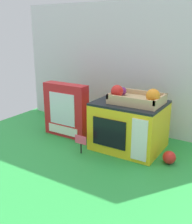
% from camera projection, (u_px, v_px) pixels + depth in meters
% --- Properties ---
extents(ground_plane, '(1.70, 1.70, 0.00)m').
position_uv_depth(ground_plane, '(107.00, 144.00, 1.53)').
color(ground_plane, green).
rests_on(ground_plane, ground).
extents(display_back_panel, '(1.61, 0.03, 0.79)m').
position_uv_depth(display_back_panel, '(131.00, 69.00, 1.65)').
color(display_back_panel, silver).
rests_on(display_back_panel, ground).
extents(toy_microwave, '(0.36, 0.30, 0.26)m').
position_uv_depth(toy_microwave, '(129.00, 125.00, 1.46)').
color(toy_microwave, yellow).
rests_on(toy_microwave, ground).
extents(food_groups_crate, '(0.26, 0.19, 0.09)m').
position_uv_depth(food_groups_crate, '(137.00, 98.00, 1.38)').
color(food_groups_crate, tan).
rests_on(food_groups_crate, toy_microwave).
extents(cookie_set_box, '(0.28, 0.08, 0.32)m').
position_uv_depth(cookie_set_box, '(66.00, 110.00, 1.62)').
color(cookie_set_box, red).
rests_on(cookie_set_box, ground).
extents(price_sign, '(0.07, 0.01, 0.10)m').
position_uv_depth(price_sign, '(81.00, 142.00, 1.40)').
color(price_sign, black).
rests_on(price_sign, ground).
extents(loose_toy_apple, '(0.06, 0.06, 0.06)m').
position_uv_depth(loose_toy_apple, '(169.00, 157.00, 1.31)').
color(loose_toy_apple, red).
rests_on(loose_toy_apple, ground).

